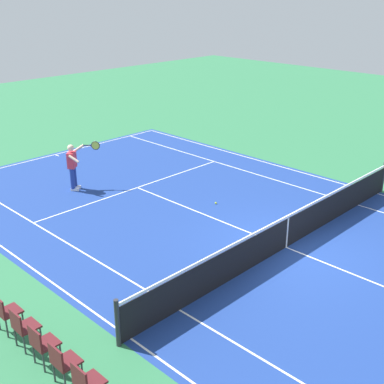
{
  "coord_description": "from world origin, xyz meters",
  "views": [
    {
      "loc": [
        -6.85,
        10.67,
        6.69
      ],
      "look_at": [
        3.15,
        0.5,
        0.9
      ],
      "focal_mm": 47.44,
      "sensor_mm": 36.0,
      "label": 1
    }
  ],
  "objects_px": {
    "tennis_ball": "(216,203)",
    "spectator_chair_6": "(23,326)",
    "spectator_chair_7": "(5,311)",
    "spectator_chair_5": "(42,343)",
    "tennis_player_near": "(73,165)",
    "spectator_chair_4": "(63,361)",
    "tennis_net": "(287,231)",
    "spectator_chair_3": "(86,381)"
  },
  "relations": [
    {
      "from": "spectator_chair_5",
      "to": "spectator_chair_7",
      "type": "relative_size",
      "value": 1.0
    },
    {
      "from": "tennis_net",
      "to": "tennis_ball",
      "type": "bearing_deg",
      "value": -14.59
    },
    {
      "from": "tennis_player_near",
      "to": "spectator_chair_7",
      "type": "relative_size",
      "value": 1.93
    },
    {
      "from": "tennis_ball",
      "to": "spectator_chair_5",
      "type": "height_order",
      "value": "spectator_chair_5"
    },
    {
      "from": "spectator_chair_4",
      "to": "spectator_chair_6",
      "type": "height_order",
      "value": "same"
    },
    {
      "from": "spectator_chair_3",
      "to": "spectator_chair_6",
      "type": "height_order",
      "value": "same"
    },
    {
      "from": "tennis_ball",
      "to": "tennis_net",
      "type": "bearing_deg",
      "value": 165.41
    },
    {
      "from": "spectator_chair_6",
      "to": "spectator_chair_7",
      "type": "distance_m",
      "value": 0.72
    },
    {
      "from": "tennis_net",
      "to": "spectator_chair_4",
      "type": "height_order",
      "value": "tennis_net"
    },
    {
      "from": "spectator_chair_5",
      "to": "spectator_chair_3",
      "type": "bearing_deg",
      "value": 180.0
    },
    {
      "from": "tennis_net",
      "to": "spectator_chair_5",
      "type": "distance_m",
      "value": 7.16
    },
    {
      "from": "spectator_chair_4",
      "to": "tennis_player_near",
      "type": "bearing_deg",
      "value": -34.5
    },
    {
      "from": "spectator_chair_5",
      "to": "spectator_chair_7",
      "type": "height_order",
      "value": "same"
    },
    {
      "from": "tennis_player_near",
      "to": "spectator_chair_5",
      "type": "xyz_separation_m",
      "value": [
        -7.29,
        5.5,
        -0.41
      ]
    },
    {
      "from": "tennis_net",
      "to": "spectator_chair_5",
      "type": "relative_size",
      "value": 13.3
    },
    {
      "from": "spectator_chair_5",
      "to": "spectator_chair_6",
      "type": "height_order",
      "value": "same"
    },
    {
      "from": "tennis_net",
      "to": "spectator_chair_5",
      "type": "height_order",
      "value": "tennis_net"
    },
    {
      "from": "tennis_net",
      "to": "spectator_chair_7",
      "type": "height_order",
      "value": "tennis_net"
    },
    {
      "from": "tennis_net",
      "to": "spectator_chair_4",
      "type": "bearing_deg",
      "value": 91.27
    },
    {
      "from": "spectator_chair_4",
      "to": "spectator_chair_6",
      "type": "distance_m",
      "value": 1.44
    },
    {
      "from": "tennis_ball",
      "to": "spectator_chair_5",
      "type": "relative_size",
      "value": 0.08
    },
    {
      "from": "tennis_player_near",
      "to": "spectator_chair_6",
      "type": "xyz_separation_m",
      "value": [
        -6.57,
        5.5,
        -0.41
      ]
    },
    {
      "from": "tennis_ball",
      "to": "spectator_chair_5",
      "type": "bearing_deg",
      "value": 109.48
    },
    {
      "from": "spectator_chair_4",
      "to": "spectator_chair_6",
      "type": "xyz_separation_m",
      "value": [
        1.44,
        0.0,
        0.0
      ]
    },
    {
      "from": "spectator_chair_3",
      "to": "spectator_chair_7",
      "type": "height_order",
      "value": "same"
    },
    {
      "from": "spectator_chair_6",
      "to": "spectator_chair_7",
      "type": "bearing_deg",
      "value": 0.0
    },
    {
      "from": "spectator_chair_4",
      "to": "spectator_chair_3",
      "type": "bearing_deg",
      "value": 180.0
    },
    {
      "from": "spectator_chair_3",
      "to": "tennis_ball",
      "type": "bearing_deg",
      "value": -61.95
    },
    {
      "from": "spectator_chair_3",
      "to": "spectator_chair_4",
      "type": "bearing_deg",
      "value": 0.0
    },
    {
      "from": "tennis_net",
      "to": "tennis_ball",
      "type": "height_order",
      "value": "tennis_net"
    },
    {
      "from": "tennis_player_near",
      "to": "spectator_chair_7",
      "type": "xyz_separation_m",
      "value": [
        -5.85,
        5.5,
        -0.41
      ]
    },
    {
      "from": "tennis_net",
      "to": "spectator_chair_5",
      "type": "bearing_deg",
      "value": 85.51
    },
    {
      "from": "spectator_chair_4",
      "to": "spectator_chair_7",
      "type": "height_order",
      "value": "same"
    },
    {
      "from": "tennis_player_near",
      "to": "tennis_ball",
      "type": "xyz_separation_m",
      "value": [
        -4.45,
        -2.52,
        -0.9
      ]
    },
    {
      "from": "tennis_ball",
      "to": "spectator_chair_7",
      "type": "relative_size",
      "value": 0.08
    },
    {
      "from": "tennis_player_near",
      "to": "tennis_ball",
      "type": "bearing_deg",
      "value": -150.45
    },
    {
      "from": "tennis_ball",
      "to": "spectator_chair_6",
      "type": "bearing_deg",
      "value": 104.8
    },
    {
      "from": "tennis_net",
      "to": "spectator_chair_6",
      "type": "xyz_separation_m",
      "value": [
        1.28,
        7.14,
        0.03
      ]
    },
    {
      "from": "spectator_chair_4",
      "to": "spectator_chair_7",
      "type": "bearing_deg",
      "value": 0.0
    },
    {
      "from": "spectator_chair_4",
      "to": "spectator_chair_5",
      "type": "distance_m",
      "value": 0.72
    },
    {
      "from": "spectator_chair_6",
      "to": "spectator_chair_5",
      "type": "bearing_deg",
      "value": 180.0
    },
    {
      "from": "spectator_chair_7",
      "to": "spectator_chair_5",
      "type": "bearing_deg",
      "value": 180.0
    }
  ]
}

